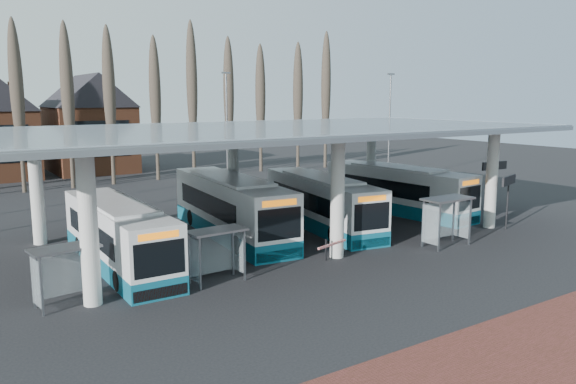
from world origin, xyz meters
TOP-DOWN VIEW (x-y plane):
  - ground at (0.00, 0.00)m, footprint 140.00×140.00m
  - station_canopy at (0.00, 8.00)m, footprint 32.00×16.00m
  - poplar_row at (0.00, 33.00)m, footprint 45.10×1.10m
  - lamp_post_b at (6.00, 26.00)m, footprint 0.80×0.16m
  - lamp_post_c at (20.00, 20.00)m, footprint 0.80×0.16m
  - bus_0 at (-9.60, 7.08)m, footprint 2.46×11.16m
  - bus_1 at (-2.31, 9.54)m, footprint 3.84×12.65m
  - bus_2 at (3.37, 8.39)m, footprint 4.27×11.76m
  - bus_3 at (10.60, 9.23)m, footprint 3.52×11.86m
  - shelter_0 at (-12.84, 3.07)m, footprint 2.65×1.56m
  - shelter_1 at (-6.75, 2.41)m, footprint 2.58×1.38m
  - shelter_2 at (6.30, 1.10)m, footprint 2.87×1.45m
  - info_sign_0 at (12.45, 1.61)m, footprint 2.14×0.81m
  - info_sign_1 at (16.89, 5.95)m, footprint 2.33×0.34m
  - barrier at (-0.84, 1.91)m, footprint 2.12×0.88m

SIDE VIEW (x-z plane):
  - ground at x=0.00m, z-range 0.00..0.00m
  - barrier at x=-0.84m, z-range 0.30..1.39m
  - bus_0 at x=-9.60m, z-range -0.09..3.01m
  - bus_2 at x=3.37m, z-range -0.09..3.11m
  - bus_3 at x=10.60m, z-range -0.09..3.15m
  - bus_1 at x=-2.31m, z-range -0.10..3.36m
  - shelter_0 at x=-12.84m, z-range 0.53..2.86m
  - shelter_1 at x=-6.75m, z-range 0.53..2.88m
  - shelter_2 at x=6.30m, z-range 0.60..3.25m
  - info_sign_0 at x=12.45m, z-range 1.12..4.41m
  - info_sign_1 at x=16.89m, z-range 1.17..4.64m
  - lamp_post_b at x=6.00m, z-range 0.25..10.42m
  - lamp_post_c at x=20.00m, z-range 0.25..10.42m
  - station_canopy at x=0.00m, z-range 2.51..8.85m
  - poplar_row at x=0.00m, z-range 1.53..16.03m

